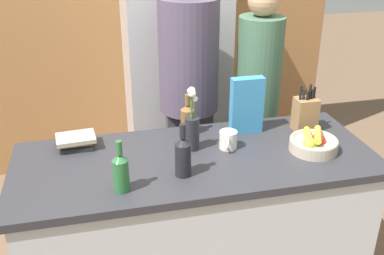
{
  "coord_description": "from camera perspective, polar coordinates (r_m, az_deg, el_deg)",
  "views": [
    {
      "loc": [
        -0.46,
        -1.89,
        1.98
      ],
      "look_at": [
        0.0,
        0.09,
        1.0
      ],
      "focal_mm": 42.0,
      "sensor_mm": 36.0,
      "label": 1
    }
  ],
  "objects": [
    {
      "name": "cereal_box",
      "position": [
        2.44,
        6.95,
        2.8
      ],
      "size": [
        0.18,
        0.06,
        0.31
      ],
      "color": "teal",
      "rests_on": "kitchen_island"
    },
    {
      "name": "bottle_oil",
      "position": [
        2.43,
        -0.56,
        1.16
      ],
      "size": [
        0.08,
        0.08,
        0.23
      ],
      "color": "brown",
      "rests_on": "kitchen_island"
    },
    {
      "name": "person_in_blue",
      "position": [
        2.91,
        8.29,
        3.98
      ],
      "size": [
        0.28,
        0.28,
        1.61
      ],
      "rotation": [
        0.0,
        0.0,
        -0.33
      ],
      "color": "#383842",
      "rests_on": "ground_plane"
    },
    {
      "name": "flower_vase",
      "position": [
        2.26,
        0.09,
        -0.01
      ],
      "size": [
        0.07,
        0.07,
        0.34
      ],
      "color": "#232328",
      "rests_on": "kitchen_island"
    },
    {
      "name": "bottle_vinegar",
      "position": [
        1.96,
        -9.02,
        -5.53
      ],
      "size": [
        0.07,
        0.07,
        0.24
      ],
      "color": "#286633",
      "rests_on": "kitchen_island"
    },
    {
      "name": "book_stack",
      "position": [
        2.39,
        -14.49,
        -1.69
      ],
      "size": [
        0.21,
        0.16,
        0.07
      ],
      "color": "#232328",
      "rests_on": "kitchen_island"
    },
    {
      "name": "back_wall_wood",
      "position": [
        3.64,
        -5.77,
        14.75
      ],
      "size": [
        3.0,
        0.12,
        2.6
      ],
      "color": "#9E6B3D",
      "rests_on": "ground_plane"
    },
    {
      "name": "fruit_bowl",
      "position": [
        2.36,
        15.19,
        -1.94
      ],
      "size": [
        0.24,
        0.24,
        0.11
      ],
      "color": "tan",
      "rests_on": "kitchen_island"
    },
    {
      "name": "kitchen_island",
      "position": [
        2.48,
        0.48,
        -12.62
      ],
      "size": [
        1.8,
        0.72,
        0.88
      ],
      "color": "silver",
      "rests_on": "ground_plane"
    },
    {
      "name": "coffee_mug",
      "position": [
        2.31,
        4.61,
        -1.58
      ],
      "size": [
        0.09,
        0.13,
        0.09
      ],
      "color": "silver",
      "rests_on": "kitchen_island"
    },
    {
      "name": "bottle_wine",
      "position": [
        2.04,
        -1.16,
        -3.57
      ],
      "size": [
        0.08,
        0.08,
        0.26
      ],
      "color": "black",
      "rests_on": "kitchen_island"
    },
    {
      "name": "knife_block",
      "position": [
        2.54,
        14.18,
        1.69
      ],
      "size": [
        0.12,
        0.1,
        0.27
      ],
      "color": "olive",
      "rests_on": "kitchen_island"
    },
    {
      "name": "refrigerator",
      "position": [
        3.39,
        -2.18,
        8.58
      ],
      "size": [
        0.73,
        0.63,
        1.97
      ],
      "color": "#B7B7BC",
      "rests_on": "ground_plane"
    },
    {
      "name": "person_at_sink",
      "position": [
        2.85,
        -0.41,
        4.98
      ],
      "size": [
        0.37,
        0.37,
        1.74
      ],
      "rotation": [
        0.0,
        0.0,
        -0.1
      ],
      "color": "#383842",
      "rests_on": "ground_plane"
    }
  ]
}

